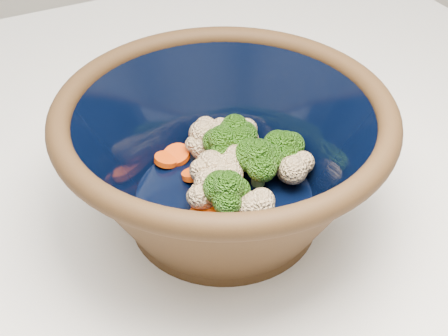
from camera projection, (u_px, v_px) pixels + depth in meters
name	position (u px, v px, depth m)	size (l,w,h in m)	color
mixing_bowl	(224.00, 157.00, 0.59)	(0.32, 0.32, 0.14)	black
vegetable_pile	(235.00, 162.00, 0.62)	(0.14, 0.15, 0.06)	#608442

